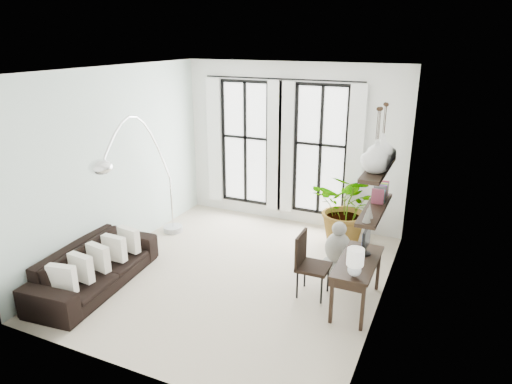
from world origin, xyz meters
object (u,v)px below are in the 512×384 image
Objects in this scene: plant at (348,208)px; buddha at (338,250)px; sofa at (95,266)px; desk at (357,264)px; arc_lamp at (138,148)px; desk_chair at (308,260)px.

plant reaches higher than buddha.
desk is at bearing -80.15° from sofa.
desk is 0.48× the size of arc_lamp.
arc_lamp reaches higher than sofa.
sofa is 3.23m from desk_chair.
arc_lamp reaches higher than desk.
buddha reaches higher than sofa.
arc_lamp is (0.10, 1.13, 1.62)m from sofa.
buddha is at bearing -83.73° from plant.
desk is (3.75, 1.03, 0.36)m from sofa.
sofa is 2.33× the size of desk_chair.
desk_chair is (3.02, 1.11, 0.22)m from sofa.
desk is 0.74m from desk_chair.
desk_chair is at bearing -92.89° from plant.
arc_lamp reaches higher than desk_chair.
desk is at bearing -73.28° from plant.
arc_lamp is (-2.92, 0.01, 1.40)m from desk_chair.
buddha is (3.14, 0.89, -1.59)m from arc_lamp.
desk is 1.15m from buddha.
plant is 1.13× the size of desk.
desk is 1.43× the size of buddha.
plant is at bearing 33.34° from arc_lamp.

